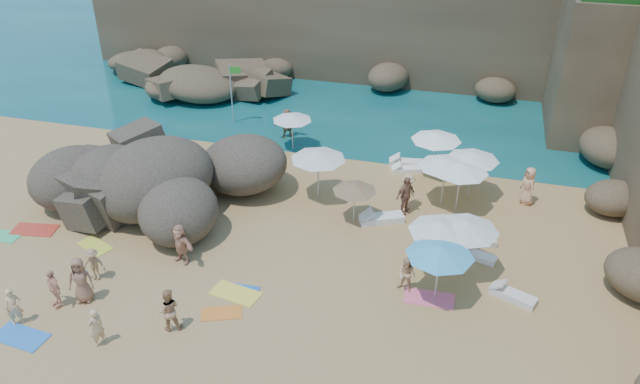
% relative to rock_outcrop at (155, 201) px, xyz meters
% --- Properties ---
extents(ground, '(120.00, 120.00, 0.00)m').
position_rel_rock_outcrop_xyz_m(ground, '(6.28, -3.42, 0.00)').
color(ground, tan).
rests_on(ground, ground).
extents(seawater, '(120.00, 120.00, 0.00)m').
position_rel_rock_outcrop_xyz_m(seawater, '(6.28, 26.58, 0.00)').
color(seawater, '#0C4751').
rests_on(seawater, ground).
extents(cliff_back, '(44.00, 8.00, 8.00)m').
position_rel_rock_outcrop_xyz_m(cliff_back, '(8.28, 21.58, 4.00)').
color(cliff_back, brown).
rests_on(cliff_back, ground).
extents(rock_promontory, '(12.00, 7.00, 2.00)m').
position_rel_rock_outcrop_xyz_m(rock_promontory, '(-4.72, 12.58, 0.00)').
color(rock_promontory, brown).
rests_on(rock_promontory, ground).
extents(rock_outcrop, '(10.15, 8.72, 3.45)m').
position_rel_rock_outcrop_xyz_m(rock_outcrop, '(0.00, 0.00, 0.00)').
color(rock_outcrop, brown).
rests_on(rock_outcrop, ground).
extents(flag_pole, '(0.70, 0.17, 3.61)m').
position_rel_rock_outcrop_xyz_m(flag_pole, '(0.32, 9.46, 2.30)').
color(flag_pole, silver).
rests_on(flag_pole, ground).
extents(parasol_0, '(2.16, 2.16, 2.05)m').
position_rel_rock_outcrop_xyz_m(parasol_0, '(4.70, 7.05, 1.88)').
color(parasol_0, silver).
rests_on(parasol_0, ground).
extents(parasol_1, '(2.51, 2.51, 2.38)m').
position_rel_rock_outcrop_xyz_m(parasol_1, '(12.52, 5.98, 2.18)').
color(parasol_1, silver).
rests_on(parasol_1, ground).
extents(parasol_2, '(2.52, 2.52, 2.38)m').
position_rel_rock_outcrop_xyz_m(parasol_2, '(13.22, 3.31, 2.19)').
color(parasol_2, silver).
rests_on(parasol_2, ground).
extents(parasol_3, '(2.51, 2.51, 2.37)m').
position_rel_rock_outcrop_xyz_m(parasol_3, '(13.94, 2.99, 2.18)').
color(parasol_3, silver).
rests_on(parasol_3, ground).
extents(parasol_4, '(2.49, 2.49, 2.36)m').
position_rel_rock_outcrop_xyz_m(parasol_4, '(14.39, 4.34, 2.16)').
color(parasol_4, silver).
rests_on(parasol_4, ground).
extents(parasol_5, '(2.62, 2.62, 2.48)m').
position_rel_rock_outcrop_xyz_m(parasol_5, '(7.44, 2.35, 2.28)').
color(parasol_5, silver).
rests_on(parasol_5, ground).
extents(parasol_6, '(1.99, 1.99, 1.88)m').
position_rel_rock_outcrop_xyz_m(parasol_6, '(9.53, 0.77, 1.73)').
color(parasol_6, silver).
rests_on(parasol_6, ground).
extents(parasol_7, '(2.55, 2.55, 2.42)m').
position_rel_rock_outcrop_xyz_m(parasol_7, '(14.48, -1.80, 2.22)').
color(parasol_7, silver).
rests_on(parasol_7, ground).
extents(parasol_8, '(2.07, 2.07, 1.96)m').
position_rel_rock_outcrop_xyz_m(parasol_8, '(14.01, -1.65, 1.80)').
color(parasol_8, silver).
rests_on(parasol_8, ground).
extents(parasol_9, '(2.31, 2.31, 2.18)m').
position_rel_rock_outcrop_xyz_m(parasol_9, '(14.14, -1.89, 2.00)').
color(parasol_9, silver).
rests_on(parasol_9, ground).
extents(parasol_10, '(2.53, 2.53, 2.39)m').
position_rel_rock_outcrop_xyz_m(parasol_10, '(13.67, -3.67, 2.20)').
color(parasol_10, silver).
rests_on(parasol_10, ground).
extents(parasol_11, '(2.54, 2.54, 2.40)m').
position_rel_rock_outcrop_xyz_m(parasol_11, '(13.54, -2.09, 2.20)').
color(parasol_11, silver).
rests_on(parasol_11, ground).
extents(lounger_0, '(1.72, 1.05, 0.25)m').
position_rel_rock_outcrop_xyz_m(lounger_0, '(11.22, 6.00, 0.13)').
color(lounger_0, white).
rests_on(lounger_0, ground).
extents(lounger_1, '(1.96, 0.89, 0.29)m').
position_rel_rock_outcrop_xyz_m(lounger_1, '(11.12, 6.69, 0.15)').
color(lounger_1, white).
rests_on(lounger_1, ground).
extents(lounger_2, '(2.08, 1.46, 0.31)m').
position_rel_rock_outcrop_xyz_m(lounger_2, '(10.77, 1.03, 0.15)').
color(lounger_2, white).
rests_on(lounger_2, ground).
extents(lounger_3, '(1.66, 0.96, 0.25)m').
position_rel_rock_outcrop_xyz_m(lounger_3, '(15.09, -0.67, 0.12)').
color(lounger_3, white).
rests_on(lounger_3, ground).
extents(lounger_4, '(1.85, 1.20, 0.27)m').
position_rel_rock_outcrop_xyz_m(lounger_4, '(16.52, -2.94, 0.14)').
color(lounger_4, silver).
rests_on(lounger_4, ground).
extents(lounger_5, '(1.87, 1.11, 0.28)m').
position_rel_rock_outcrop_xyz_m(lounger_5, '(14.94, 0.28, 0.14)').
color(lounger_5, silver).
rests_on(lounger_5, ground).
extents(towel_0, '(2.01, 1.15, 0.03)m').
position_rel_rock_outcrop_xyz_m(towel_0, '(-0.15, -9.56, 0.02)').
color(towel_0, blue).
rests_on(towel_0, ground).
extents(towel_2, '(1.67, 1.26, 0.03)m').
position_rel_rock_outcrop_xyz_m(towel_2, '(6.18, -6.58, 0.01)').
color(towel_2, orange).
rests_on(towel_2, ground).
extents(towel_3, '(1.64, 0.83, 0.03)m').
position_rel_rock_outcrop_xyz_m(towel_3, '(-5.05, -4.43, 0.01)').
color(towel_3, '#36BF74').
rests_on(towel_3, ground).
extents(towel_4, '(1.75, 1.35, 0.03)m').
position_rel_rock_outcrop_xyz_m(towel_4, '(-0.69, -4.04, 0.01)').
color(towel_4, yellow).
rests_on(towel_4, ground).
extents(towel_7, '(2.07, 1.27, 0.03)m').
position_rel_rock_outcrop_xyz_m(towel_7, '(-3.97, -3.66, 0.02)').
color(towel_7, red).
rests_on(towel_7, ground).
extents(towel_8, '(1.57, 0.81, 0.03)m').
position_rel_rock_outcrop_xyz_m(towel_8, '(6.30, -5.21, 0.01)').
color(towel_8, '#2164B3').
rests_on(towel_8, ground).
extents(towel_9, '(1.91, 0.97, 0.03)m').
position_rel_rock_outcrop_xyz_m(towel_9, '(13.47, -3.77, 0.02)').
color(towel_9, '#FD6286').
rests_on(towel_9, ground).
extents(towel_11, '(1.85, 1.40, 0.03)m').
position_rel_rock_outcrop_xyz_m(towel_11, '(1.29, -1.76, 0.01)').
color(towel_11, green).
rests_on(towel_11, ground).
extents(towel_12, '(2.03, 1.27, 0.03)m').
position_rel_rock_outcrop_xyz_m(towel_12, '(6.26, -5.40, 0.02)').
color(towel_12, yellow).
rests_on(towel_12, ground).
extents(person_stand_0, '(0.66, 0.65, 1.54)m').
position_rel_rock_outcrop_xyz_m(person_stand_0, '(-0.66, -8.99, 0.77)').
color(person_stand_0, tan).
rests_on(person_stand_0, ground).
extents(person_stand_1, '(1.04, 0.95, 1.72)m').
position_rel_rock_outcrop_xyz_m(person_stand_1, '(4.76, -7.78, 0.86)').
color(person_stand_1, tan).
rests_on(person_stand_1, ground).
extents(person_stand_2, '(1.20, 0.96, 1.73)m').
position_rel_rock_outcrop_xyz_m(person_stand_2, '(11.69, 2.52, 0.87)').
color(person_stand_2, tan).
rests_on(person_stand_2, ground).
extents(person_stand_3, '(1.03, 1.15, 1.88)m').
position_rel_rock_outcrop_xyz_m(person_stand_3, '(11.65, 2.04, 0.94)').
color(person_stand_3, '#916148').
rests_on(person_stand_3, ground).
extents(person_stand_4, '(0.86, 1.05, 1.88)m').
position_rel_rock_outcrop_xyz_m(person_stand_4, '(17.08, 4.39, 0.94)').
color(person_stand_4, tan).
rests_on(person_stand_4, ground).
extents(person_stand_5, '(1.59, 1.21, 1.70)m').
position_rel_rock_outcrop_xyz_m(person_stand_5, '(3.96, 8.42, 0.85)').
color(person_stand_5, '#A87B54').
rests_on(person_stand_5, ground).
extents(person_stand_6, '(0.54, 0.65, 1.52)m').
position_rel_rock_outcrop_xyz_m(person_stand_6, '(2.72, -9.12, 0.76)').
color(person_stand_6, tan).
rests_on(person_stand_6, ground).
extents(person_lie_0, '(1.13, 1.53, 0.37)m').
position_rel_rock_outcrop_xyz_m(person_lie_0, '(0.63, -6.01, 0.19)').
color(person_lie_0, '#A17D50').
rests_on(person_lie_0, ground).
extents(person_lie_1, '(1.61, 1.86, 0.39)m').
position_rel_rock_outcrop_xyz_m(person_lie_1, '(0.11, -7.76, 0.20)').
color(person_lie_1, '#F7B18C').
rests_on(person_lie_1, ground).
extents(person_lie_2, '(1.51, 2.07, 0.50)m').
position_rel_rock_outcrop_xyz_m(person_lie_2, '(0.93, -7.24, 0.25)').
color(person_lie_2, '#895C44').
rests_on(person_lie_2, ground).
extents(person_lie_3, '(2.08, 2.16, 0.47)m').
position_rel_rock_outcrop_xyz_m(person_lie_3, '(3.41, -4.07, 0.23)').
color(person_lie_3, tan).
rests_on(person_lie_3, ground).
extents(person_lie_5, '(1.16, 1.63, 0.56)m').
position_rel_rock_outcrop_xyz_m(person_lie_5, '(12.53, -3.54, 0.28)').
color(person_lie_5, tan).
rests_on(person_lie_5, ground).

